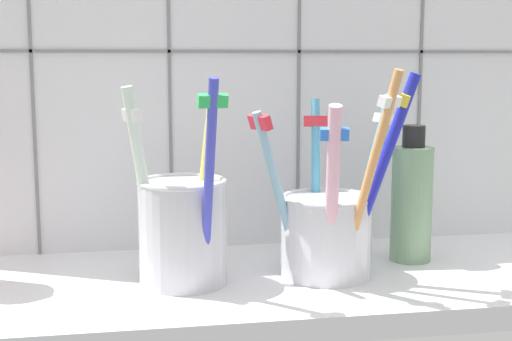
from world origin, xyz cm
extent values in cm
cube|color=silver|center=(0.00, 0.00, 1.00)|extent=(64.00, 22.00, 2.00)
cube|color=white|center=(0.00, 12.00, 22.50)|extent=(64.00, 2.00, 45.00)
cube|color=gray|center=(-19.20, 10.90, 22.50)|extent=(0.30, 0.20, 45.00)
cube|color=gray|center=(-6.40, 10.90, 22.50)|extent=(0.30, 0.20, 45.00)
cube|color=gray|center=(6.40, 10.90, 22.50)|extent=(0.30, 0.20, 45.00)
cube|color=gray|center=(19.20, 10.90, 22.50)|extent=(0.30, 0.20, 45.00)
cube|color=gray|center=(0.00, 10.90, 21.45)|extent=(64.00, 0.20, 0.30)
cylinder|color=silver|center=(-6.20, -0.68, 6.32)|extent=(7.39, 7.39, 8.65)
torus|color=silver|center=(-6.20, -0.68, 10.65)|extent=(7.52, 7.52, 0.50)
cylinder|color=silver|center=(-9.37, -1.67, 10.50)|extent=(3.62, 2.86, 16.36)
cube|color=white|center=(-10.18, -2.22, 16.36)|extent=(1.71, 1.99, 1.08)
cylinder|color=#E0CB62|center=(-4.31, 0.13, 10.80)|extent=(3.13, 2.14, 16.91)
cube|color=blue|center=(-3.56, 0.52, 17.24)|extent=(1.56, 2.02, 1.04)
cylinder|color=#4046C8|center=(-4.48, -4.81, 10.88)|extent=(1.31, 5.23, 17.16)
cube|color=green|center=(-4.30, -6.50, 17.66)|extent=(2.32, 1.15, 1.10)
cylinder|color=silver|center=(6.20, -0.68, 5.44)|extent=(7.89, 7.89, 6.88)
torus|color=silver|center=(6.20, -0.68, 8.88)|extent=(7.99, 7.99, 0.50)
cylinder|color=#4FAAD0|center=(6.05, 2.58, 9.76)|extent=(1.35, 3.50, 14.86)
cube|color=#E5333F|center=(6.21, 3.49, 15.15)|extent=(2.22, 1.21, 1.03)
cylinder|color=#2026C4|center=(9.71, -3.52, 10.99)|extent=(6.20, 3.90, 17.46)
cube|color=yellow|center=(11.51, -4.49, 17.44)|extent=(2.09, 2.68, 1.15)
cylinder|color=#84B4C9|center=(1.78, -1.81, 9.45)|extent=(5.19, 2.77, 14.34)
cube|color=#E5333F|center=(0.02, -2.56, 15.67)|extent=(1.84, 2.65, 1.29)
cylinder|color=#F4B2C6|center=(5.49, -4.69, 9.81)|extent=(2.07, 5.30, 15.11)
cube|color=blue|center=(5.22, -6.03, 14.97)|extent=(2.37, 1.32, 1.07)
cylinder|color=#E19855|center=(8.42, -4.99, 11.16)|extent=(4.08, 5.28, 17.73)
cube|color=white|center=(9.47, -6.46, 17.46)|extent=(2.33, 2.04, 1.02)
cylinder|color=#4199BF|center=(10.81, 1.72, 9.96)|extent=(6.11, 4.18, 15.48)
cube|color=white|center=(12.43, 2.67, 15.35)|extent=(1.86, 2.23, 1.03)
cylinder|color=gray|center=(15.32, 2.69, 7.35)|extent=(3.79, 3.79, 10.70)
cylinder|color=black|center=(15.32, 2.69, 13.70)|extent=(2.08, 2.08, 2.00)
camera|label=1|loc=(-10.67, -60.33, 20.73)|focal=51.24mm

